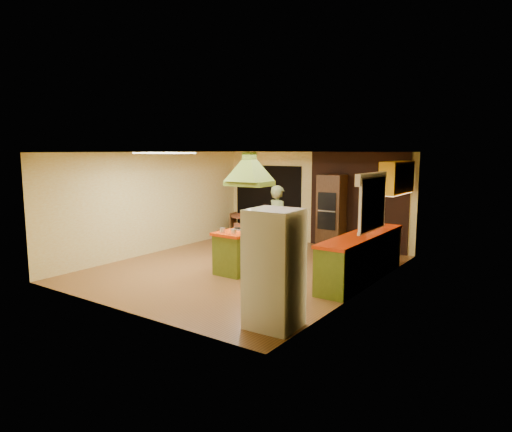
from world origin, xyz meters
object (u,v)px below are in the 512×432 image
Objects in this scene: man at (278,222)px; wall_oven at (332,212)px; dining_table at (249,223)px; refrigerator at (274,269)px; kitchen_island at (250,248)px; canister_large at (374,223)px.

wall_oven reaches higher than man.
man reaches higher than dining_table.
man is 1.74× the size of dining_table.
dining_table is at bearing -170.91° from wall_oven.
kitchen_island is at bearing 129.10° from refrigerator.
refrigerator is 0.90× the size of wall_oven.
wall_oven is at bearing 137.04° from canister_large.
kitchen_island is at bearing -149.93° from canister_large.
wall_oven is (0.52, 2.92, 0.51)m from kitchen_island.
refrigerator is at bearing -50.93° from dining_table.
canister_large is (2.26, 1.31, 0.58)m from kitchen_island.
kitchen_island is 1.79× the size of dining_table.
man is at bearing -111.18° from wall_oven.
canister_large is at bearing -45.35° from wall_oven.
man is 0.90× the size of wall_oven.
dining_table is at bearing 127.52° from kitchen_island.
man is at bearing 118.64° from refrigerator.
canister_large is (0.06, 3.76, 0.17)m from refrigerator.
man reaches higher than kitchen_island.
dining_table is (-1.73, 1.22, -0.34)m from man.
wall_oven is 8.58× the size of canister_large.
wall_oven is at bearing 11.48° from dining_table.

